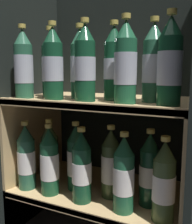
{
  "coord_description": "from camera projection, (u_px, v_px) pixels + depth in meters",
  "views": [
    {
      "loc": [
        0.39,
        -0.67,
        0.62
      ],
      "look_at": [
        0.0,
        0.13,
        0.48
      ],
      "focal_mm": 42.0,
      "sensor_mm": 36.0,
      "label": 1
    }
  ],
  "objects": [
    {
      "name": "bottle_lower_front_2",
      "position": [
        82.0,
        168.0,
        0.89
      ],
      "size": [
        0.07,
        0.07,
        0.26
      ],
      "color": "#144228",
      "rests_on": "shelf_lower"
    },
    {
      "name": "bottle_upper_back_3",
      "position": [
        153.0,
        64.0,
        0.81
      ],
      "size": [
        0.07,
        0.07,
        0.26
      ],
      "color": "#285B42",
      "rests_on": "shelf_upper"
    },
    {
      "name": "bottle_upper_back_0",
      "position": [
        51.0,
        66.0,
        0.98
      ],
      "size": [
        0.07,
        0.07,
        0.26
      ],
      "color": "#144228",
      "rests_on": "shelf_upper"
    },
    {
      "name": "shelf_lower",
      "position": [
        101.0,
        196.0,
        1.0
      ],
      "size": [
        0.64,
        0.38,
        0.18
      ],
      "color": "tan",
      "rests_on": "ground_plane"
    },
    {
      "name": "bottle_lower_back_1",
      "position": [
        76.0,
        159.0,
        0.98
      ],
      "size": [
        0.07,
        0.07,
        0.26
      ],
      "color": "#1E5638",
      "rests_on": "shelf_lower"
    },
    {
      "name": "bottle_lower_front_4",
      "position": [
        164.0,
        183.0,
        0.77
      ],
      "size": [
        0.07,
        0.07,
        0.26
      ],
      "color": "#384C28",
      "rests_on": "shelf_lower"
    },
    {
      "name": "bottle_upper_back_2",
      "position": [
        114.0,
        65.0,
        0.87
      ],
      "size": [
        0.07,
        0.07,
        0.26
      ],
      "color": "#144228",
      "rests_on": "shelf_upper"
    },
    {
      "name": "bottle_lower_front_0",
      "position": [
        26.0,
        158.0,
        0.99
      ],
      "size": [
        0.07,
        0.07,
        0.26
      ],
      "color": "#285B42",
      "rests_on": "shelf_lower"
    },
    {
      "name": "bottle_lower_back_2",
      "position": [
        111.0,
        165.0,
        0.92
      ],
      "size": [
        0.07,
        0.07,
        0.26
      ],
      "color": "#384C28",
      "rests_on": "shelf_lower"
    },
    {
      "name": "bottle_upper_front_3",
      "position": [
        125.0,
        64.0,
        0.77
      ],
      "size": [
        0.07,
        0.07,
        0.26
      ],
      "color": "#1E5638",
      "rests_on": "shelf_upper"
    },
    {
      "name": "bottle_upper_front_4",
      "position": [
        170.0,
        64.0,
        0.72
      ],
      "size": [
        0.07,
        0.07,
        0.26
      ],
      "color": "#144228",
      "rests_on": "shelf_upper"
    },
    {
      "name": "fridge_back_wall",
      "position": [
        122.0,
        101.0,
        1.14
      ],
      "size": [
        0.68,
        0.02,
        0.99
      ],
      "primitive_type": "cube",
      "color": "black",
      "rests_on": "ground_plane"
    },
    {
      "name": "shelf_upper",
      "position": [
        102.0,
        136.0,
        0.97
      ],
      "size": [
        0.64,
        0.38,
        0.53
      ],
      "color": "tan",
      "rests_on": "ground_plane"
    },
    {
      "name": "bottle_upper_front_1",
      "position": [
        53.0,
        65.0,
        0.88
      ],
      "size": [
        0.07,
        0.07,
        0.26
      ],
      "color": "#144228",
      "rests_on": "shelf_upper"
    },
    {
      "name": "bottle_upper_back_1",
      "position": [
        80.0,
        65.0,
        0.92
      ],
      "size": [
        0.07,
        0.07,
        0.26
      ],
      "color": "#285B42",
      "rests_on": "shelf_upper"
    },
    {
      "name": "bottle_lower_back_3",
      "position": [
        149.0,
        171.0,
        0.86
      ],
      "size": [
        0.07,
        0.07,
        0.26
      ],
      "color": "#144228",
      "rests_on": "shelf_lower"
    },
    {
      "name": "fridge_side_left",
      "position": [
        31.0,
        102.0,
        1.1
      ],
      "size": [
        0.02,
        0.42,
        0.99
      ],
      "primitive_type": "cube",
      "color": "black",
      "rests_on": "ground_plane"
    },
    {
      "name": "bottle_upper_front_2",
      "position": [
        85.0,
        64.0,
        0.83
      ],
      "size": [
        0.07,
        0.07,
        0.26
      ],
      "color": "#144228",
      "rests_on": "shelf_upper"
    },
    {
      "name": "bottle_upper_front_0",
      "position": [
        24.0,
        66.0,
        0.94
      ],
      "size": [
        0.07,
        0.07,
        0.26
      ],
      "color": "#285B42",
      "rests_on": "shelf_upper"
    },
    {
      "name": "bottle_lower_front_1",
      "position": [
        50.0,
        163.0,
        0.95
      ],
      "size": [
        0.07,
        0.07,
        0.26
      ],
      "color": "#194C2D",
      "rests_on": "shelf_lower"
    },
    {
      "name": "bottle_lower_back_0",
      "position": [
        50.0,
        154.0,
        1.04
      ],
      "size": [
        0.07,
        0.07,
        0.26
      ],
      "color": "#384C28",
      "rests_on": "shelf_lower"
    },
    {
      "name": "bottle_lower_front_3",
      "position": [
        124.0,
        176.0,
        0.82
      ],
      "size": [
        0.07,
        0.07,
        0.26
      ],
      "color": "#1E5638",
      "rests_on": "shelf_lower"
    }
  ]
}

